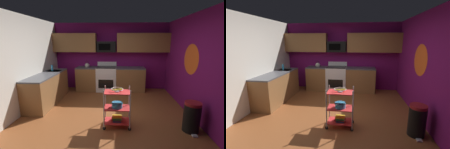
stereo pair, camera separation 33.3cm
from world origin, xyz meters
TOP-DOWN VIEW (x-y plane):
  - floor at (0.00, 0.00)m, footprint 4.40×4.80m
  - wall_back at (0.00, 2.43)m, footprint 4.52×0.06m
  - wall_left at (-2.23, 0.00)m, footprint 0.06×4.80m
  - wall_right at (2.23, 0.00)m, footprint 0.06×4.80m
  - wall_flower_decal at (2.20, 0.37)m, footprint 0.00×0.79m
  - counter_run at (-0.83, 1.55)m, footprint 3.51×2.57m
  - oven_range at (-0.15, 2.10)m, footprint 0.76×0.65m
  - upper_cabinets at (0.03, 2.23)m, footprint 4.40×0.33m
  - microwave at (-0.16, 2.21)m, footprint 0.70×0.39m
  - rolling_cart at (0.30, -0.48)m, footprint 0.63×0.37m
  - fruit_bowl at (0.30, -0.48)m, footprint 0.27×0.27m
  - mixing_bowl_large at (0.30, -0.48)m, footprint 0.25×0.25m
  - book_stack at (0.30, -0.48)m, footprint 0.26×0.19m
  - kettle at (-0.91, 2.10)m, footprint 0.21×0.18m
  - dish_soap_bottle at (-1.94, 1.32)m, footprint 0.06×0.06m
  - trash_can at (1.90, -0.60)m, footprint 0.34×0.42m

SIDE VIEW (x-z plane):
  - floor at x=0.00m, z-range -0.04..0.00m
  - book_stack at x=0.30m, z-range 0.13..0.25m
  - trash_can at x=1.90m, z-range 0.00..0.66m
  - rolling_cart at x=0.30m, z-range -0.01..0.91m
  - counter_run at x=-0.83m, z-range 0.00..0.92m
  - oven_range at x=-0.15m, z-range -0.07..1.03m
  - mixing_bowl_large at x=0.30m, z-range 0.46..0.58m
  - fruit_bowl at x=0.30m, z-range 0.84..0.91m
  - kettle at x=-0.91m, z-range 0.86..1.13m
  - dish_soap_bottle at x=-1.94m, z-range 0.92..1.12m
  - wall_back at x=0.00m, z-range 0.00..2.60m
  - wall_left at x=-2.23m, z-range 0.00..2.60m
  - wall_right at x=2.23m, z-range 0.00..2.60m
  - wall_flower_decal at x=2.20m, z-range 1.05..1.85m
  - microwave at x=-0.16m, z-range 1.50..1.90m
  - upper_cabinets at x=0.03m, z-range 1.50..2.20m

